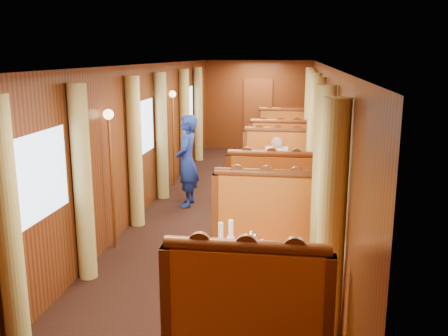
% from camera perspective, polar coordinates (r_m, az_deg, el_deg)
% --- Properties ---
extents(floor, '(3.00, 12.00, 0.01)m').
position_cam_1_polar(floor, '(8.58, 0.65, -5.20)').
color(floor, black).
rests_on(floor, ground).
extents(ceiling, '(3.00, 12.00, 0.01)m').
position_cam_1_polar(ceiling, '(8.16, 0.69, 11.74)').
color(ceiling, silver).
rests_on(ceiling, wall_left).
extents(wall_far, '(3.00, 0.01, 2.50)m').
position_cam_1_polar(wall_far, '(14.19, 3.91, 7.15)').
color(wall_far, brown).
rests_on(wall_far, floor).
extents(wall_left, '(0.01, 12.00, 2.50)m').
position_cam_1_polar(wall_left, '(8.60, -9.30, 3.26)').
color(wall_left, brown).
rests_on(wall_left, floor).
extents(wall_right, '(0.01, 12.00, 2.50)m').
position_cam_1_polar(wall_right, '(8.22, 11.11, 2.74)').
color(wall_right, brown).
rests_on(wall_right, floor).
extents(doorway_far, '(0.80, 0.04, 2.00)m').
position_cam_1_polar(doorway_far, '(14.19, 3.89, 6.13)').
color(doorway_far, brown).
rests_on(doorway_far, floor).
extents(table_near, '(1.05, 0.72, 0.75)m').
position_cam_1_polar(table_near, '(5.13, 3.85, -13.61)').
color(table_near, white).
rests_on(table_near, floor).
extents(banquette_near_aft, '(1.30, 0.55, 1.34)m').
position_cam_1_polar(banquette_near_aft, '(6.04, 4.62, -8.93)').
color(banquette_near_aft, '#B53D14').
rests_on(banquette_near_aft, floor).
extents(table_mid, '(1.05, 0.72, 0.75)m').
position_cam_1_polar(table_mid, '(8.41, 5.73, -2.97)').
color(table_mid, white).
rests_on(table_mid, floor).
extents(banquette_mid_fwd, '(1.30, 0.55, 1.34)m').
position_cam_1_polar(banquette_mid_fwd, '(7.42, 5.37, -4.73)').
color(banquette_mid_fwd, '#B53D14').
rests_on(banquette_mid_fwd, floor).
extents(banquette_mid_aft, '(1.30, 0.55, 1.34)m').
position_cam_1_polar(banquette_mid_aft, '(9.37, 6.03, -1.00)').
color(banquette_mid_aft, '#B53D14').
rests_on(banquette_mid_aft, floor).
extents(table_far, '(1.05, 0.72, 0.75)m').
position_cam_1_polar(table_far, '(11.81, 6.53, 1.63)').
color(table_far, white).
rests_on(table_far, floor).
extents(banquette_far_fwd, '(1.30, 0.55, 1.34)m').
position_cam_1_polar(banquette_far_fwd, '(10.81, 6.36, 0.85)').
color(banquette_far_fwd, '#B53D14').
rests_on(banquette_far_fwd, floor).
extents(banquette_far_aft, '(1.30, 0.55, 1.34)m').
position_cam_1_polar(banquette_far_aft, '(12.80, 6.69, 2.72)').
color(banquette_far_aft, '#B53D14').
rests_on(banquette_far_aft, floor).
extents(tea_tray, '(0.41, 0.36, 0.01)m').
position_cam_1_polar(tea_tray, '(4.90, 3.11, -10.01)').
color(tea_tray, silver).
rests_on(tea_tray, table_near).
extents(teapot_left, '(0.17, 0.15, 0.12)m').
position_cam_1_polar(teapot_left, '(4.86, 2.09, -9.52)').
color(teapot_left, silver).
rests_on(teapot_left, tea_tray).
extents(teapot_right, '(0.17, 0.14, 0.13)m').
position_cam_1_polar(teapot_right, '(4.83, 3.73, -9.67)').
color(teapot_right, silver).
rests_on(teapot_right, tea_tray).
extents(teapot_back, '(0.19, 0.14, 0.14)m').
position_cam_1_polar(teapot_back, '(5.04, 3.16, -8.54)').
color(teapot_back, silver).
rests_on(teapot_back, tea_tray).
extents(fruit_plate, '(0.24, 0.24, 0.05)m').
position_cam_1_polar(fruit_plate, '(4.83, 7.85, -10.30)').
color(fruit_plate, white).
rests_on(fruit_plate, table_near).
extents(cup_inboard, '(0.08, 0.08, 0.26)m').
position_cam_1_polar(cup_inboard, '(5.08, -0.39, -7.96)').
color(cup_inboard, white).
rests_on(cup_inboard, table_near).
extents(cup_outboard, '(0.08, 0.08, 0.26)m').
position_cam_1_polar(cup_outboard, '(5.15, 0.78, -7.64)').
color(cup_outboard, white).
rests_on(cup_outboard, table_near).
extents(rose_vase_mid, '(0.06, 0.06, 0.36)m').
position_cam_1_polar(rose_vase_mid, '(8.28, 5.84, 0.72)').
color(rose_vase_mid, silver).
rests_on(rose_vase_mid, table_mid).
extents(rose_vase_far, '(0.06, 0.06, 0.36)m').
position_cam_1_polar(rose_vase_far, '(11.68, 6.72, 4.25)').
color(rose_vase_far, silver).
rests_on(rose_vase_far, table_far).
extents(window_left_near, '(0.01, 1.20, 0.90)m').
position_cam_1_polar(window_left_near, '(5.39, -20.38, -0.94)').
color(window_left_near, '#96ADCE').
rests_on(window_left_near, wall_left).
extents(curtain_left_near_a, '(0.22, 0.22, 2.35)m').
position_cam_1_polar(curtain_left_near_a, '(4.77, -23.46, -6.41)').
color(curtain_left_near_a, '#D5C46D').
rests_on(curtain_left_near_a, floor).
extents(curtain_left_near_b, '(0.22, 0.22, 2.35)m').
position_cam_1_polar(curtain_left_near_b, '(6.08, -15.85, -1.77)').
color(curtain_left_near_b, '#D5C46D').
rests_on(curtain_left_near_b, floor).
extents(window_right_near, '(0.01, 1.20, 0.90)m').
position_cam_1_polar(window_right_near, '(4.76, 12.91, -2.21)').
color(window_right_near, '#96ADCE').
rests_on(window_right_near, wall_right).
extents(curtain_right_near_a, '(0.22, 0.22, 2.35)m').
position_cam_1_polar(curtain_right_near_a, '(4.09, 12.06, -8.72)').
color(curtain_right_near_a, '#D5C46D').
rests_on(curtain_right_near_a, floor).
extents(curtain_right_near_b, '(0.22, 0.22, 2.35)m').
position_cam_1_polar(curtain_right_near_b, '(5.57, 11.09, -2.84)').
color(curtain_right_near_b, '#D5C46D').
rests_on(curtain_right_near_b, floor).
extents(window_left_mid, '(0.01, 1.20, 0.90)m').
position_cam_1_polar(window_left_mid, '(8.57, -9.25, 4.58)').
color(window_left_mid, '#96ADCE').
rests_on(window_left_mid, wall_left).
extents(curtain_left_mid_a, '(0.22, 0.22, 2.35)m').
position_cam_1_polar(curtain_left_mid_a, '(7.85, -10.14, 1.76)').
color(curtain_left_mid_a, '#D5C46D').
rests_on(curtain_left_mid_a, floor).
extents(curtain_left_mid_b, '(0.22, 0.22, 2.35)m').
position_cam_1_polar(curtain_left_mid_b, '(9.32, -7.15, 3.60)').
color(curtain_left_mid_b, '#D5C46D').
rests_on(curtain_left_mid_b, floor).
extents(window_right_mid, '(0.01, 1.20, 0.90)m').
position_cam_1_polar(window_right_mid, '(8.18, 11.06, 4.13)').
color(window_right_mid, '#96ADCE').
rests_on(window_right_mid, wall_right).
extents(curtain_right_mid_a, '(0.22, 0.22, 2.35)m').
position_cam_1_polar(curtain_right_mid_a, '(7.46, 10.43, 1.17)').
color(curtain_right_mid_a, '#D5C46D').
rests_on(curtain_right_mid_a, floor).
extents(curtain_right_mid_b, '(0.22, 0.22, 2.35)m').
position_cam_1_polar(curtain_right_mid_b, '(8.99, 10.10, 3.16)').
color(curtain_right_mid_b, '#D5C46D').
rests_on(curtain_right_mid_b, floor).
extents(window_left_far, '(0.01, 1.20, 0.90)m').
position_cam_1_polar(window_left_far, '(11.92, -4.21, 7.02)').
color(window_left_far, '#96ADCE').
rests_on(window_left_far, wall_left).
extents(curtain_left_far_a, '(0.22, 0.22, 2.35)m').
position_cam_1_polar(curtain_left_far_a, '(11.18, -4.52, 5.20)').
color(curtain_left_far_a, '#D5C46D').
rests_on(curtain_left_far_a, floor).
extents(curtain_left_far_b, '(0.22, 0.22, 2.35)m').
position_cam_1_polar(curtain_left_far_b, '(12.69, -2.96, 6.14)').
color(curtain_left_far_b, '#D5C46D').
rests_on(curtain_left_far_b, floor).
extents(window_right_far, '(0.01, 1.20, 0.90)m').
position_cam_1_polar(window_right_far, '(11.65, 10.30, 6.71)').
color(window_right_far, '#96ADCE').
rests_on(window_right_far, wall_right).
extents(curtain_right_far_a, '(0.22, 0.22, 2.35)m').
position_cam_1_polar(curtain_right_far_a, '(10.91, 9.82, 4.86)').
color(curtain_right_far_a, '#D5C46D').
rests_on(curtain_right_far_a, floor).
extents(curtain_right_far_b, '(0.22, 0.22, 2.35)m').
position_cam_1_polar(curtain_right_far_b, '(12.46, 9.66, 5.85)').
color(curtain_right_far_b, '#D5C46D').
rests_on(curtain_right_far_b, floor).
extents(sconce_left_fore, '(0.14, 0.14, 1.95)m').
position_cam_1_polar(sconce_left_fore, '(6.92, -12.87, 1.91)').
color(sconce_left_fore, '#BF8C3F').
rests_on(sconce_left_fore, floor).
extents(sconce_right_fore, '(0.14, 0.14, 1.95)m').
position_cam_1_polar(sconce_right_fore, '(6.47, 10.96, 1.25)').
color(sconce_right_fore, '#BF8C3F').
rests_on(sconce_right_fore, floor).
extents(sconce_left_aft, '(0.14, 0.14, 1.95)m').
position_cam_1_polar(sconce_left_aft, '(10.22, -5.85, 5.64)').
color(sconce_left_aft, '#BF8C3F').
rests_on(sconce_left_aft, floor).
extents(sconce_right_aft, '(0.14, 0.14, 1.95)m').
position_cam_1_polar(sconce_right_aft, '(9.92, 10.11, 5.28)').
color(sconce_right_aft, '#BF8C3F').
rests_on(sconce_right_aft, floor).
extents(steward, '(0.42, 0.61, 1.64)m').
position_cam_1_polar(steward, '(8.84, -4.24, 0.80)').
color(steward, navy).
rests_on(steward, floor).
extents(passenger, '(0.40, 0.44, 0.76)m').
position_cam_1_polar(passenger, '(9.04, 6.01, 0.55)').
color(passenger, beige).
rests_on(passenger, banquette_mid_aft).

